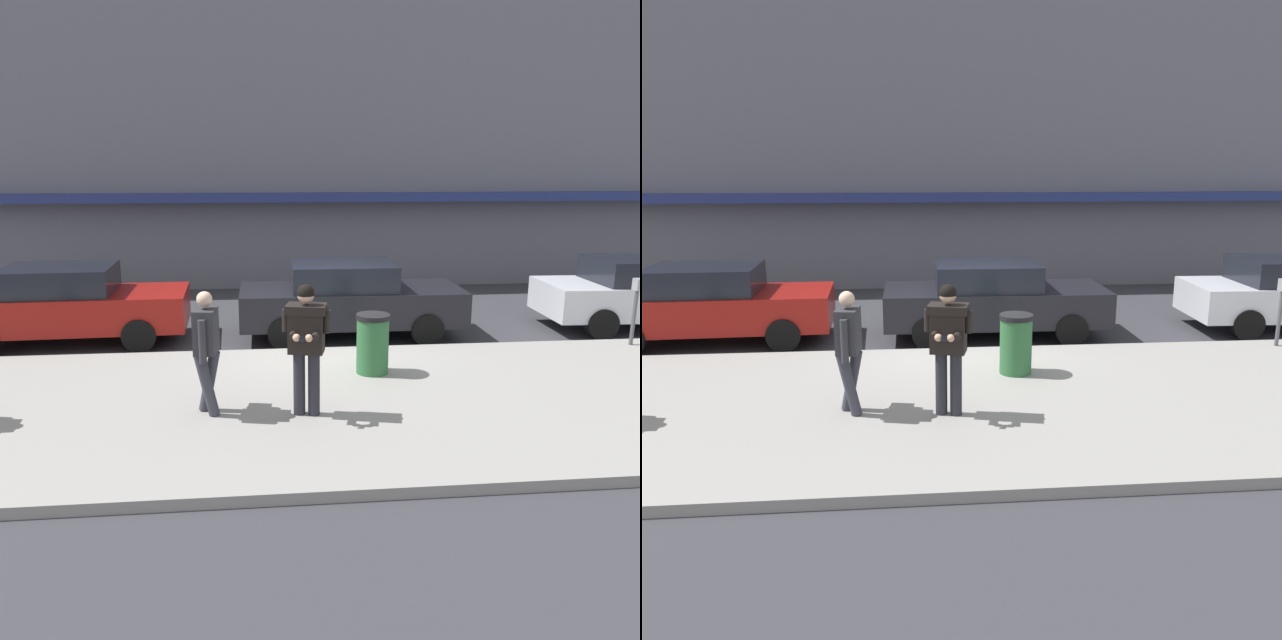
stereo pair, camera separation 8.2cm
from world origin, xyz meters
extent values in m
plane|color=#333338|center=(0.00, 0.00, 0.00)|extent=(80.00, 80.00, 0.00)
cube|color=gray|center=(1.00, -2.85, 0.07)|extent=(32.00, 5.30, 0.14)
cube|color=silver|center=(1.00, 0.05, 0.00)|extent=(28.00, 0.12, 0.01)
cube|color=slate|center=(1.00, 8.50, 5.31)|extent=(28.00, 4.00, 10.63)
cube|color=navy|center=(1.00, 6.15, 2.60)|extent=(26.60, 0.70, 0.24)
cube|color=maroon|center=(-4.89, 1.12, 0.67)|extent=(4.56, 1.99, 0.70)
cube|color=black|center=(-5.07, 1.12, 1.28)|extent=(2.13, 1.71, 0.52)
cylinder|color=black|center=(-3.52, 2.03, 0.32)|extent=(0.65, 0.24, 0.64)
cylinder|color=black|center=(-3.46, 0.32, 0.32)|extent=(0.65, 0.24, 0.64)
cylinder|color=black|center=(-6.31, 1.92, 0.32)|extent=(0.65, 0.24, 0.64)
cube|color=black|center=(0.68, 1.06, 0.67)|extent=(4.51, 1.85, 0.70)
cube|color=black|center=(0.50, 1.06, 1.28)|extent=(2.08, 1.65, 0.52)
cylinder|color=black|center=(2.08, 1.91, 0.32)|extent=(0.64, 0.22, 0.64)
cylinder|color=black|center=(2.07, 0.20, 0.32)|extent=(0.64, 0.22, 0.64)
cylinder|color=black|center=(-0.71, 1.93, 0.32)|extent=(0.64, 0.22, 0.64)
cylinder|color=black|center=(-0.72, 0.22, 0.32)|extent=(0.64, 0.22, 0.64)
cylinder|color=black|center=(5.78, 2.00, 0.32)|extent=(0.65, 0.24, 0.64)
cylinder|color=black|center=(5.72, 0.29, 0.32)|extent=(0.65, 0.24, 0.64)
cylinder|color=#23232B|center=(-0.48, -3.42, 0.58)|extent=(0.16, 0.16, 0.88)
cylinder|color=#23232B|center=(-0.67, -3.37, 0.58)|extent=(0.16, 0.16, 0.88)
cube|color=black|center=(-0.58, -3.39, 1.34)|extent=(0.52, 0.40, 0.64)
cube|color=black|center=(-0.58, -3.39, 1.61)|extent=(0.58, 0.45, 0.12)
cylinder|color=black|center=(-0.31, -3.46, 1.45)|extent=(0.11, 0.11, 0.30)
cylinder|color=black|center=(-0.47, -3.58, 1.30)|extent=(0.17, 0.32, 0.10)
sphere|color=tan|center=(-0.57, -3.70, 1.30)|extent=(0.10, 0.10, 0.10)
cylinder|color=black|center=(-0.84, -3.33, 1.45)|extent=(0.11, 0.11, 0.30)
cylinder|color=black|center=(-0.76, -3.51, 1.30)|extent=(0.17, 0.32, 0.10)
sphere|color=tan|center=(-0.72, -3.67, 1.30)|extent=(0.10, 0.10, 0.10)
cube|color=black|center=(-0.66, -3.72, 1.30)|extent=(0.11, 0.15, 0.07)
sphere|color=tan|center=(-0.58, -3.42, 1.80)|extent=(0.22, 0.22, 0.22)
sphere|color=black|center=(-0.58, -3.42, 1.83)|extent=(0.23, 0.23, 0.23)
cylinder|color=#33333D|center=(-1.91, -3.30, 0.57)|extent=(0.34, 0.19, 0.87)
cylinder|color=#33333D|center=(-1.89, -3.12, 0.57)|extent=(0.34, 0.19, 0.87)
cube|color=#2D2D33|center=(-1.90, -3.21, 1.30)|extent=(0.33, 0.45, 0.60)
cylinder|color=#2D2D33|center=(-1.93, -3.46, 1.22)|extent=(0.10, 0.10, 0.58)
cylinder|color=#2D2D33|center=(-1.87, -2.96, 1.22)|extent=(0.10, 0.10, 0.58)
sphere|color=beige|center=(-1.90, -3.21, 1.73)|extent=(0.21, 0.21, 0.21)
cube|color=brown|center=(-1.85, -2.91, 1.10)|extent=(0.15, 0.25, 0.32)
cylinder|color=#4C4C51|center=(5.81, -0.60, 0.67)|extent=(0.07, 0.07, 1.05)
cylinder|color=#2D6638|center=(0.63, -1.73, 0.59)|extent=(0.52, 0.52, 0.90)
cylinder|color=black|center=(0.63, -1.73, 1.08)|extent=(0.55, 0.55, 0.08)
camera|label=1|loc=(-1.19, -11.32, 3.42)|focal=35.00mm
camera|label=2|loc=(-1.11, -11.32, 3.42)|focal=35.00mm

